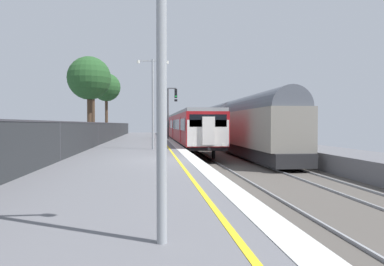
{
  "coord_description": "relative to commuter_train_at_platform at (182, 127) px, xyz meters",
  "views": [
    {
      "loc": [
        -1.54,
        -16.59,
        1.6
      ],
      "look_at": [
        1.21,
        8.18,
        1.0
      ],
      "focal_mm": 34.84,
      "sensor_mm": 36.0,
      "label": 1
    }
  ],
  "objects": [
    {
      "name": "commuter_train_at_platform",
      "position": [
        0.0,
        0.0,
        0.0
      ],
      "size": [
        2.83,
        40.31,
        3.81
      ],
      "color": "maroon",
      "rests_on": "ground"
    },
    {
      "name": "background_tree_centre",
      "position": [
        -9.92,
        -1.62,
        5.08
      ],
      "size": [
        3.05,
        3.05,
        8.06
      ],
      "color": "#473323",
      "rests_on": "ground"
    },
    {
      "name": "ground",
      "position": [
        0.54,
        -26.69,
        -1.88
      ],
      "size": [
        17.4,
        110.0,
        1.21
      ],
      "color": "slate"
    },
    {
      "name": "platform_lamp_mid",
      "position": [
        -3.49,
        -19.63,
        2.08
      ],
      "size": [
        2.0,
        0.2,
        5.68
      ],
      "color": "#93999E",
      "rests_on": "ground"
    },
    {
      "name": "background_tree_left",
      "position": [
        -9.18,
        5.37,
        4.94
      ],
      "size": [
        3.59,
        3.59,
        8.12
      ],
      "color": "#473323",
      "rests_on": "ground"
    },
    {
      "name": "platform_back_fence",
      "position": [
        -7.55,
        -26.69,
        -0.36
      ],
      "size": [
        0.07,
        99.0,
        1.73
      ],
      "color": "#282B2D",
      "rests_on": "ground"
    },
    {
      "name": "signal_gantry",
      "position": [
        -1.49,
        -2.71,
        2.17
      ],
      "size": [
        1.1,
        0.24,
        5.55
      ],
      "color": "#47474C",
      "rests_on": "ground"
    },
    {
      "name": "platform_lamp_near",
      "position": [
        -3.49,
        -38.31,
        1.77
      ],
      "size": [
        2.0,
        0.2,
        5.08
      ],
      "color": "#93999E",
      "rests_on": "ground"
    },
    {
      "name": "freight_train_adjacent_track",
      "position": [
        4.0,
        6.28,
        0.3
      ],
      "size": [
        2.6,
        61.64,
        4.69
      ],
      "color": "#232326",
      "rests_on": "ground"
    },
    {
      "name": "background_tree_right",
      "position": [
        -9.07,
        -8.67,
        4.34
      ],
      "size": [
        3.9,
        3.9,
        7.71
      ],
      "color": "#473323",
      "rests_on": "ground"
    }
  ]
}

